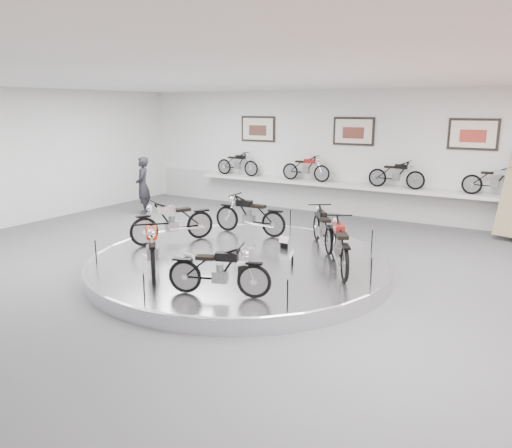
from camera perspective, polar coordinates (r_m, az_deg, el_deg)
The scene contains 21 objects.
floor at distance 10.54m, azimuth -2.79°, elevation -5.81°, with size 16.00×16.00×0.00m, color #4D4D4F.
ceiling at distance 9.98m, azimuth -3.06°, elevation 16.45°, with size 16.00×16.00×0.00m, color white.
wall_back at distance 16.32m, azimuth 11.02°, elevation 7.91°, with size 16.00×16.00×0.00m, color white.
dado_band at distance 16.49m, azimuth 10.78°, elevation 2.88°, with size 15.68×0.04×1.10m, color #BCBCBA.
display_platform at distance 10.73m, azimuth -1.91°, elevation -4.61°, with size 6.40×6.40×0.30m, color silver.
platform_rim at distance 10.69m, azimuth -1.91°, elevation -4.00°, with size 6.40×6.40×0.10m, color #B2B2BA.
shelf at distance 16.15m, azimuth 10.50°, elevation 4.30°, with size 11.00×0.55×0.10m, color silver.
poster_left at distance 17.74m, azimuth 0.22°, elevation 10.81°, with size 1.35×0.06×0.88m, color silver.
poster_center at distance 16.23m, azimuth 11.08°, elevation 10.36°, with size 1.35×0.06×0.88m, color silver.
poster_right at distance 15.39m, azimuth 23.57°, elevation 9.38°, with size 1.35×0.06×0.88m, color silver.
shelf_bike_a at distance 17.99m, azimuth -2.14°, elevation 6.73°, with size 1.22×0.42×0.73m, color black, non-canonical shape.
shelf_bike_b at distance 16.68m, azimuth 5.71°, elevation 6.17°, with size 1.22×0.42×0.73m, color maroon, non-canonical shape.
shelf_bike_c at distance 15.64m, azimuth 15.73°, elevation 5.29°, with size 1.22×0.42×0.73m, color black, non-canonical shape.
shelf_bike_d at distance 15.17m, azimuth 25.61°, elevation 4.26°, with size 1.22×0.42×0.73m, color #BCBBC0, non-canonical shape.
bike_a at distance 9.87m, azimuth 9.53°, elevation -2.35°, with size 1.75×0.62×1.03m, color maroon, non-canonical shape.
bike_b at distance 11.46m, azimuth 7.64°, elevation -0.37°, with size 1.59×0.56×0.93m, color black, non-canonical shape.
bike_c at distance 12.53m, azimuth -0.73°, elevation 1.07°, with size 1.70×0.60×1.00m, color black, non-canonical shape.
bike_d at distance 11.93m, azimuth -9.52°, elevation 0.34°, with size 1.75×0.62×1.03m, color #BCBBC0, non-canonical shape.
bike_e at distance 9.75m, azimuth -11.78°, elevation -2.44°, with size 1.86×0.66×1.10m, color red, non-canonical shape.
bike_f at distance 8.46m, azimuth -4.26°, elevation -5.31°, with size 1.53×0.54×0.90m, color black, non-canonical shape.
visitor at distance 16.83m, azimuth -12.81°, elevation 4.32°, with size 0.68×0.45×1.87m, color black.
Camera 1 is at (5.56, -8.27, 3.42)m, focal length 35.00 mm.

